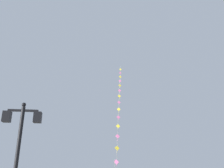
# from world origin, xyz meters

# --- Properties ---
(twin_lantern_lamp_post) EXTENTS (1.40, 0.28, 4.45)m
(twin_lantern_lamp_post) POSITION_xyz_m (-3.17, 8.23, 3.09)
(twin_lantern_lamp_post) COLOR black
(twin_lantern_lamp_post) RESTS_ON ground_plane
(kite_train) EXTENTS (3.53, 18.67, 17.60)m
(kite_train) POSITION_xyz_m (2.90, 24.90, 9.24)
(kite_train) COLOR brown
(kite_train) RESTS_ON ground_plane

